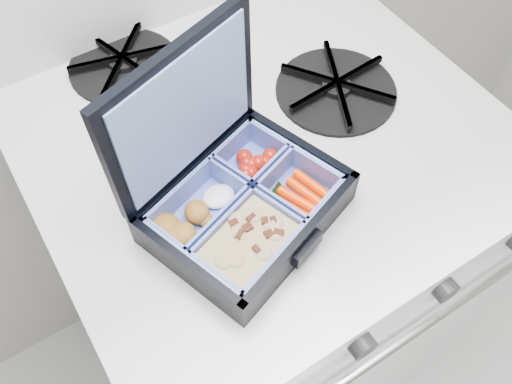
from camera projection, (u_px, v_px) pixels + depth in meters
stove at (256, 271)px, 1.11m from camera, size 0.61×0.61×0.92m
bento_box at (247, 208)px, 0.62m from camera, size 0.25×0.22×0.05m
burner_grate at (337, 86)px, 0.75m from camera, size 0.18×0.18×0.02m
burner_grate_rear at (123, 62)px, 0.78m from camera, size 0.19×0.19×0.02m
fork at (199, 149)px, 0.70m from camera, size 0.14×0.16×0.01m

